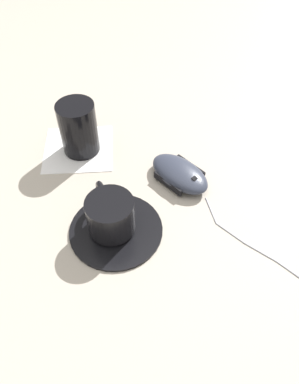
# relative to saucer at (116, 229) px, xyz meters

# --- Properties ---
(ground_plane) EXTENTS (3.00, 3.00, 0.00)m
(ground_plane) POSITION_rel_saucer_xyz_m (-0.01, -0.10, -0.00)
(ground_plane) COLOR #B2A899
(saucer) EXTENTS (0.15, 0.15, 0.01)m
(saucer) POSITION_rel_saucer_xyz_m (0.00, 0.00, 0.00)
(saucer) COLOR black
(saucer) RESTS_ON ground
(coffee_cup) EXTENTS (0.08, 0.10, 0.06)m
(coffee_cup) POSITION_rel_saucer_xyz_m (0.01, -0.01, 0.03)
(coffee_cup) COLOR black
(coffee_cup) RESTS_ON saucer
(computer_mouse) EXTENTS (0.12, 0.14, 0.03)m
(computer_mouse) POSITION_rel_saucer_xyz_m (-0.13, -0.08, 0.01)
(computer_mouse) COLOR #2D3342
(computer_mouse) RESTS_ON ground
(mouse_cable) EXTENTS (0.12, 0.24, 0.00)m
(mouse_cable) POSITION_rel_saucer_xyz_m (-0.21, 0.09, -0.00)
(mouse_cable) COLOR gray
(mouse_cable) RESTS_ON ground
(napkin_under_glass) EXTENTS (0.15, 0.15, 0.00)m
(napkin_under_glass) POSITION_rel_saucer_xyz_m (0.04, -0.21, -0.00)
(napkin_under_glass) COLOR white
(napkin_under_glass) RESTS_ON ground
(drinking_glass) EXTENTS (0.07, 0.07, 0.10)m
(drinking_glass) POSITION_rel_saucer_xyz_m (0.03, -0.21, 0.05)
(drinking_glass) COLOR black
(drinking_glass) RESTS_ON napkin_under_glass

